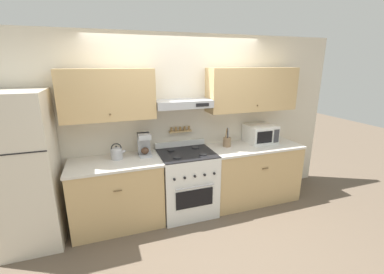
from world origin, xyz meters
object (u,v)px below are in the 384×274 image
Objects in this scene: stove_range at (187,182)px; microwave at (260,134)px; refrigerator at (24,172)px; coffee_maker at (144,144)px; tea_kettle at (117,153)px; utensil_crock at (227,142)px.

microwave is (1.28, 0.13, 0.59)m from stove_range.
refrigerator reaches higher than coffee_maker.
microwave reaches higher than stove_range.
refrigerator reaches higher than tea_kettle.
utensil_crock is at bearing -1.25° from coffee_maker.
utensil_crock is at bearing 0.00° from tea_kettle.
tea_kettle reaches higher than stove_range.
stove_range is 2.04m from refrigerator.
microwave is 1.52× the size of utensil_crock.
refrigerator is at bearing -177.24° from utensil_crock.
coffee_maker is at bearing 179.70° from microwave.
microwave is at bearing 0.46° from tea_kettle.
tea_kettle is 1.62m from utensil_crock.
stove_range is 3.21× the size of coffee_maker.
refrigerator is at bearing -179.48° from stove_range.
refrigerator is 1.43m from coffee_maker.
refrigerator is at bearing -177.43° from microwave.
stove_range is 2.29× the size of microwave.
coffee_maker is (0.37, 0.03, 0.07)m from tea_kettle.
utensil_crock reaches higher than microwave.
utensil_crock is (-0.60, -0.02, -0.07)m from microwave.
tea_kettle is at bearing 7.02° from refrigerator.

